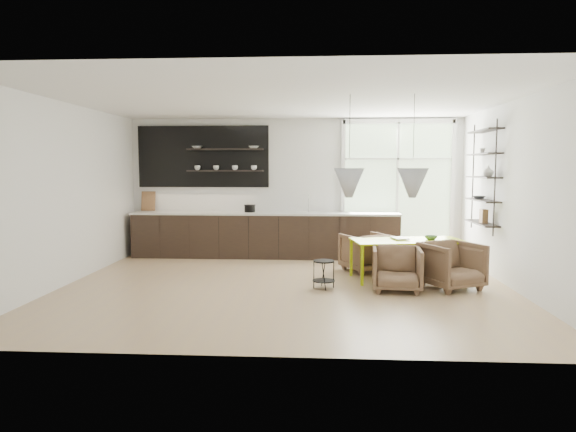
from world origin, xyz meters
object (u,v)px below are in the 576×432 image
object	(u,v)px
dining_table	(408,243)
armchair_back_left	(366,252)
armchair_back_right	(418,254)
armchair_front_right	(452,265)
wire_stool	(324,270)
armchair_front_left	(397,269)

from	to	relation	value
dining_table	armchair_back_left	world-z (taller)	armchair_back_left
armchair_back_right	armchair_front_right	bearing A→B (deg)	88.42
armchair_back_left	armchair_front_right	world-z (taller)	armchair_front_right
armchair_back_left	armchair_back_right	bearing A→B (deg)	163.17
armchair_front_right	wire_stool	xyz separation A→B (m)	(-1.97, -0.10, -0.08)
armchair_front_left	dining_table	bearing A→B (deg)	75.40
armchair_back_right	wire_stool	distance (m)	2.35
armchair_front_left	wire_stool	bearing A→B (deg)	-179.51
armchair_back_right	armchair_front_left	size ratio (longest dim) A/B	0.88
armchair_back_left	wire_stool	xyz separation A→B (m)	(-0.77, -1.38, -0.06)
armchair_back_left	armchair_back_right	size ratio (longest dim) A/B	1.16
armchair_front_left	wire_stool	xyz separation A→B (m)	(-1.11, 0.09, -0.05)
armchair_back_left	armchair_front_left	size ratio (longest dim) A/B	1.03
armchair_front_right	armchair_back_left	bearing A→B (deg)	106.80
armchair_front_right	dining_table	bearing A→B (deg)	104.78
dining_table	armchair_front_left	size ratio (longest dim) A/B	2.62
dining_table	armchair_front_right	size ratio (longest dim) A/B	2.43
armchair_back_left	wire_stool	distance (m)	1.58
armchair_back_left	dining_table	bearing A→B (deg)	107.01
dining_table	wire_stool	size ratio (longest dim) A/B	4.43
armchair_back_right	wire_stool	world-z (taller)	armchair_back_right
armchair_front_right	wire_stool	distance (m)	1.97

